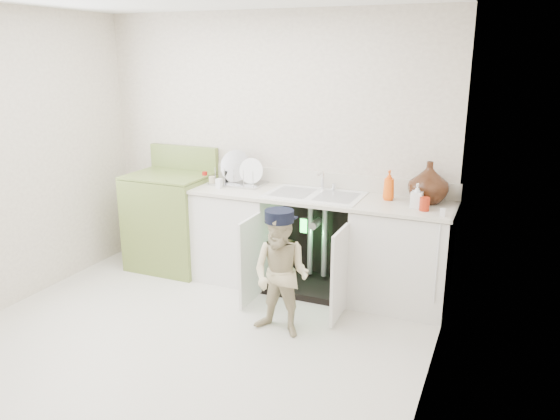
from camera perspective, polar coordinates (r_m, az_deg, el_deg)
The scene contains 5 objects.
ground at distance 4.41m, azimuth -8.97°, elevation -12.84°, with size 3.50×3.50×0.00m, color #BAB4A3.
room_shell at distance 3.96m, azimuth -9.75°, elevation 3.22°, with size 6.00×5.50×1.26m.
counter_run at distance 4.98m, azimuth 3.97°, elevation -3.14°, with size 2.44×1.02×1.25m.
avocado_stove at distance 5.62m, azimuth -11.25°, elevation -0.97°, with size 0.78×0.65×1.21m.
repair_worker at distance 4.18m, azimuth 0.12°, elevation -6.64°, with size 0.51×0.76×1.00m.
Camera 1 is at (2.11, -3.24, 2.11)m, focal length 35.00 mm.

